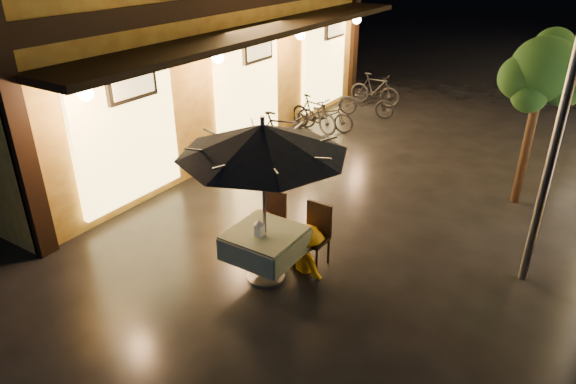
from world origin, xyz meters
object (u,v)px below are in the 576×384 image
Objects in this scene: streetlamp_near at (571,80)px; cafe_table at (265,243)px; person_orange at (260,211)px; table_lantern at (259,227)px; patio_umbrella at (263,140)px; bicycle_0 at (271,145)px; person_yellow at (308,228)px.

cafe_table is (-3.17, -2.03, -2.33)m from streetlamp_near.
person_orange is (-3.63, -1.50, -2.19)m from streetlamp_near.
streetlamp_near is 4.33m from table_lantern.
patio_umbrella reaches higher than cafe_table.
person_orange is (-0.46, 0.66, -0.19)m from table_lantern.
streetlamp_near is at bearing -101.63° from bicycle_0.
streetlamp_near is 1.72× the size of patio_umbrella.
streetlamp_near reaches higher than bicycle_0.
streetlamp_near is at bearing -152.60° from person_orange.
bicycle_0 is at bearing -29.76° from person_yellow.
person_orange is 1.06× the size of person_yellow.
streetlamp_near is at bearing -133.84° from person_yellow.
patio_umbrella is at bearing 14.04° from cafe_table.
person_orange reaches higher than table_lantern.
person_orange is at bearing -157.57° from streetlamp_near.
person_orange is at bearing 130.82° from cafe_table.
cafe_table is 0.57× the size of bicycle_0.
patio_umbrella is at bearing -143.11° from bicycle_0.
cafe_table is 0.67m from person_yellow.
patio_umbrella is 1.79× the size of person_yellow.
streetlamp_near is 16.92× the size of table_lantern.
cafe_table is at bearing -147.36° from streetlamp_near.
table_lantern is (-3.17, -2.16, -2.00)m from streetlamp_near.
streetlamp_near is at bearing 34.28° from table_lantern.
table_lantern is at bearing 129.73° from person_orange.
person_yellow reaches higher than bicycle_0.
person_yellow is (0.84, 0.01, -0.04)m from person_orange.
patio_umbrella is at bearing 135.79° from person_orange.
table_lantern is at bearing -90.00° from cafe_table.
streetlamp_near is 3.84m from patio_umbrella.
person_orange is at bearing 130.82° from patio_umbrella.
streetlamp_near reaches higher than person_orange.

